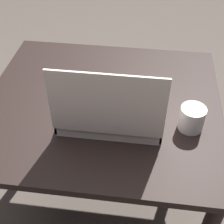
% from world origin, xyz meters
% --- Properties ---
extents(ground_plane, '(8.00, 8.00, 0.00)m').
position_xyz_m(ground_plane, '(0.00, 0.00, 0.00)').
color(ground_plane, '#564C44').
extents(dining_table, '(0.95, 0.86, 0.72)m').
position_xyz_m(dining_table, '(0.00, 0.00, 0.61)').
color(dining_table, black).
rests_on(dining_table, ground_plane).
extents(donut_box, '(0.38, 0.27, 0.29)m').
position_xyz_m(donut_box, '(-0.06, 0.10, 0.77)').
color(donut_box, white).
rests_on(donut_box, dining_table).
extents(coffee_mug, '(0.09, 0.09, 0.09)m').
position_xyz_m(coffee_mug, '(-0.34, 0.10, 0.77)').
color(coffee_mug, white).
rests_on(coffee_mug, dining_table).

